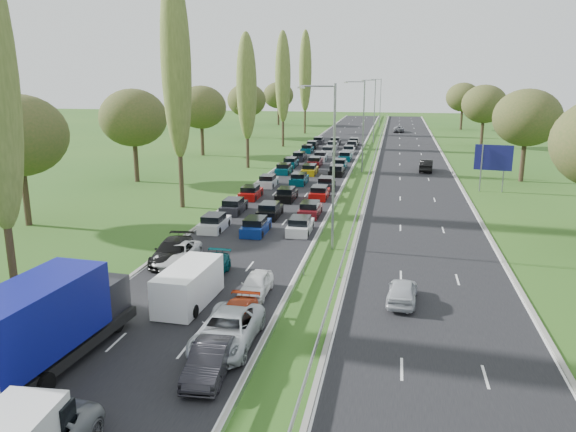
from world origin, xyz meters
The scene contains 23 objects.
ground centered at (4.50, 80.00, 0.00)m, with size 260.00×260.00×0.00m, color #244F18.
near_carriageway centered at (-2.25, 82.50, 0.00)m, with size 10.50×215.00×0.04m, color black.
far_carriageway centered at (11.25, 82.50, 0.00)m, with size 10.50×215.00×0.04m, color black.
central_reservation centered at (4.50, 82.50, 0.55)m, with size 2.36×215.00×0.32m.
lamp_columns centered at (4.50, 78.00, 6.00)m, with size 0.18×140.18×12.00m.
poplar_row centered at (-11.50, 68.17, 12.39)m, with size 2.80×127.80×22.44m.
woodland_left centered at (-22.00, 62.63, 7.68)m, with size 8.00×166.00×11.10m.
woodland_right centered at (24.00, 66.67, 7.68)m, with size 8.00×153.00×11.10m.
traffic_queue_fill centered at (-2.23, 77.65, 0.44)m, with size 9.10×67.02×0.80m.
near_car_2 centered at (-5.52, 37.70, 0.72)m, with size 2.31×5.01×1.39m, color silver.
near_car_3 centered at (-5.98, 37.98, 0.78)m, with size 2.14×5.27×1.53m, color black.
near_car_7 centered at (-2.47, 35.47, 0.67)m, with size 1.83×4.51×1.31m, color #054B51.
near_car_9 centered at (1.44, 23.90, 0.73)m, with size 1.49×4.29×1.41m, color black.
near_car_10 centered at (1.37, 26.70, 0.81)m, with size 2.62×5.68×1.58m, color silver.
near_car_11 centered at (1.30, 28.32, 0.68)m, with size 1.84×4.51×1.31m, color #9A2609.
near_car_12 centered at (1.16, 33.13, 0.67)m, with size 1.54×3.82×1.30m, color white.
far_car_0 centered at (9.53, 33.61, 0.70)m, with size 1.61×4.01×1.37m, color #B5B8BF.
far_car_1 centered at (12.94, 80.39, 0.82)m, with size 1.69×4.85×1.60m, color black.
far_car_2 centered at (9.30, 135.87, 0.74)m, with size 2.39×5.18×1.44m, color slate.
blue_lorry centered at (-5.64, 23.20, 2.13)m, with size 2.72×9.79×4.13m.
white_van_rear centered at (-2.19, 31.36, 1.13)m, with size 2.15×5.49×2.21m.
info_sign centered at (-9.40, 27.80, 1.37)m, with size 1.47×0.52×2.10m.
direction_sign centered at (19.40, 67.69, 3.57)m, with size 3.96×0.78×5.20m.
Camera 1 is at (8.80, 3.29, 12.44)m, focal length 35.00 mm.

